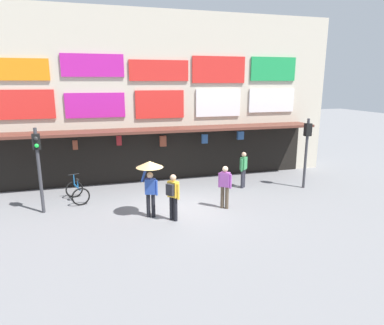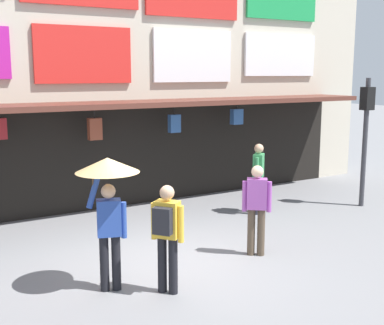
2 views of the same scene
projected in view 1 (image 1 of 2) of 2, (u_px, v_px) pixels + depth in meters
The scene contains 9 objects.
ground_plane at pixel (181, 207), 13.24m from camera, with size 80.00×80.00×0.00m, color slate.
shopfront at pixel (158, 99), 16.58m from camera, with size 18.00×2.60×8.00m.
traffic_light_near at pixel (38, 157), 12.20m from camera, with size 0.31×0.34×3.20m.
traffic_light_far at pixel (307, 142), 15.20m from camera, with size 0.29×0.33×3.20m.
bicycle_parked at pixel (77, 192), 13.81m from camera, with size 1.01×1.31×1.05m.
pedestrian_in_white at pixel (243, 168), 15.48m from camera, with size 0.41×0.41×1.68m.
pedestrian_in_blue at pixel (225, 185), 12.92m from camera, with size 0.44×0.40×1.68m.
pedestrian_with_umbrella at pixel (150, 173), 11.92m from camera, with size 0.96×0.96×2.08m.
pedestrian_in_purple at pixel (173, 194), 11.75m from camera, with size 0.47×0.48×1.68m.
Camera 1 is at (-3.00, -12.10, 4.79)m, focal length 31.67 mm.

